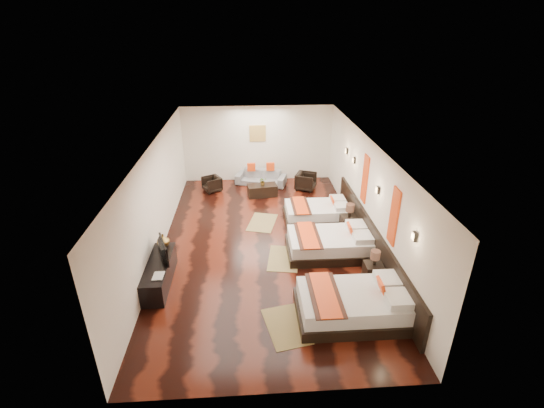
{
  "coord_description": "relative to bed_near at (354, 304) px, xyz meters",
  "views": [
    {
      "loc": [
        -0.4,
        -9.09,
        5.53
      ],
      "look_at": [
        0.22,
        0.16,
        1.1
      ],
      "focal_mm": 25.41,
      "sensor_mm": 36.0,
      "label": 1
    }
  ],
  "objects": [
    {
      "name": "orange_panel_b",
      "position": [
        1.03,
        3.32,
        1.4
      ],
      "size": [
        0.04,
        0.4,
        1.3
      ],
      "primitive_type": "cube",
      "color": "#D86014",
      "rests_on": "right_wall"
    },
    {
      "name": "left_wall",
      "position": [
        -4.45,
        3.02,
        1.1
      ],
      "size": [
        0.01,
        9.5,
        2.8
      ],
      "primitive_type": "cube",
      "color": "silver",
      "rests_on": "floor"
    },
    {
      "name": "armchair_right",
      "position": [
        -0.02,
        6.65,
        0.01
      ],
      "size": [
        0.88,
        0.87,
        0.62
      ],
      "primitive_type": "imported",
      "rotation": [
        0.0,
        0.0,
        1.17
      ],
      "color": "black",
      "rests_on": "floor"
    },
    {
      "name": "nightstand_b",
      "position": [
        0.75,
        3.46,
        0.01
      ],
      "size": [
        0.45,
        0.45,
        0.89
      ],
      "color": "black",
      "rests_on": "floor"
    },
    {
      "name": "sconce_lounge",
      "position": [
        1.01,
        5.32,
        1.55
      ],
      "size": [
        0.07,
        0.12,
        0.18
      ],
      "color": "black",
      "rests_on": "right_wall"
    },
    {
      "name": "bed_mid",
      "position": [
        -0.0,
        2.4,
        -0.01
      ],
      "size": [
        2.2,
        1.38,
        0.84
      ],
      "color": "black",
      "rests_on": "floor"
    },
    {
      "name": "book",
      "position": [
        -4.2,
        0.87,
        0.27
      ],
      "size": [
        0.24,
        0.31,
        0.03
      ],
      "primitive_type": "imported",
      "rotation": [
        0.0,
        0.0,
        -0.02
      ],
      "color": "black",
      "rests_on": "tv_console"
    },
    {
      "name": "nightstand_a",
      "position": [
        0.75,
        1.14,
        -0.01
      ],
      "size": [
        0.41,
        0.41,
        0.82
      ],
      "color": "black",
      "rests_on": "floor"
    },
    {
      "name": "gold_artwork",
      "position": [
        -1.7,
        7.75,
        1.5
      ],
      "size": [
        0.6,
        0.04,
        0.6
      ],
      "primitive_type": "cube",
      "color": "#AD873F",
      "rests_on": "back_wall"
    },
    {
      "name": "coffee_table",
      "position": [
        -1.61,
        6.19,
        -0.1
      ],
      "size": [
        1.06,
        0.63,
        0.4
      ],
      "primitive_type": "cube",
      "rotation": [
        0.0,
        0.0,
        0.14
      ],
      "color": "black",
      "rests_on": "floor"
    },
    {
      "name": "jute_mat_near",
      "position": [
        -1.42,
        -0.22,
        -0.29
      ],
      "size": [
        0.98,
        1.33,
        0.01
      ],
      "primitive_type": "cube",
      "rotation": [
        0.0,
        0.0,
        0.21
      ],
      "color": "olive",
      "rests_on": "floor"
    },
    {
      "name": "figurine",
      "position": [
        -4.2,
        2.13,
        0.41
      ],
      "size": [
        0.38,
        0.38,
        0.32
      ],
      "primitive_type": "imported",
      "rotation": [
        0.0,
        0.0,
        -0.27
      ],
      "color": "brown",
      "rests_on": "tv_console"
    },
    {
      "name": "armchair_left",
      "position": [
        -3.39,
        6.71,
        -0.03
      ],
      "size": [
        0.79,
        0.79,
        0.54
      ],
      "primitive_type": "imported",
      "rotation": [
        0.0,
        0.0,
        -1.07
      ],
      "color": "black",
      "rests_on": "floor"
    },
    {
      "name": "orange_panel_a",
      "position": [
        1.03,
        1.12,
        1.4
      ],
      "size": [
        0.04,
        0.4,
        1.3
      ],
      "primitive_type": "cube",
      "color": "#D86014",
      "rests_on": "right_wall"
    },
    {
      "name": "bed_near",
      "position": [
        0.0,
        0.0,
        0.0
      ],
      "size": [
        2.29,
        1.44,
        0.87
      ],
      "color": "black",
      "rests_on": "floor"
    },
    {
      "name": "floor",
      "position": [
        -1.7,
        3.02,
        -0.3
      ],
      "size": [
        5.5,
        9.5,
        0.01
      ],
      "primitive_type": "cube",
      "color": "black",
      "rests_on": "ground"
    },
    {
      "name": "sconce_near",
      "position": [
        1.01,
        0.02,
        1.55
      ],
      "size": [
        0.07,
        0.12,
        0.18
      ],
      "color": "black",
      "rests_on": "right_wall"
    },
    {
      "name": "jute_mat_far",
      "position": [
        -1.7,
        4.19,
        -0.29
      ],
      "size": [
        1.03,
        1.35,
        0.01
      ],
      "primitive_type": "cube",
      "rotation": [
        0.0,
        0.0,
        -0.25
      ],
      "color": "olive",
      "rests_on": "floor"
    },
    {
      "name": "table_plant",
      "position": [
        -1.59,
        6.21,
        0.24
      ],
      "size": [
        0.3,
        0.28,
        0.28
      ],
      "primitive_type": "imported",
      "rotation": [
        0.0,
        0.0,
        0.33
      ],
      "color": "#285D1F",
      "rests_on": "coffee_table"
    },
    {
      "name": "right_wall",
      "position": [
        1.05,
        3.02,
        1.1
      ],
      "size": [
        0.01,
        9.5,
        2.8
      ],
      "primitive_type": "cube",
      "color": "silver",
      "rests_on": "floor"
    },
    {
      "name": "tv_console",
      "position": [
        -4.2,
        1.39,
        -0.02
      ],
      "size": [
        0.5,
        1.8,
        0.55
      ],
      "primitive_type": "cube",
      "color": "black",
      "rests_on": "floor"
    },
    {
      "name": "jute_mat_mid",
      "position": [
        -1.25,
        2.2,
        -0.29
      ],
      "size": [
        0.92,
        1.3,
        0.01
      ],
      "primitive_type": "cube",
      "rotation": [
        0.0,
        0.0,
        -0.15
      ],
      "color": "olive",
      "rests_on": "floor"
    },
    {
      "name": "sofa",
      "position": [
        -1.61,
        7.24,
        -0.03
      ],
      "size": [
        1.96,
        1.22,
        0.53
      ],
      "primitive_type": "imported",
      "rotation": [
        0.0,
        0.0,
        -0.3
      ],
      "color": "gray",
      "rests_on": "floor"
    },
    {
      "name": "headboard_panel",
      "position": [
        1.01,
        2.22,
        0.15
      ],
      "size": [
        0.08,
        6.6,
        0.9
      ],
      "primitive_type": "cube",
      "color": "black",
      "rests_on": "floor"
    },
    {
      "name": "back_wall",
      "position": [
        -1.7,
        7.77,
        1.1
      ],
      "size": [
        5.5,
        0.01,
        2.8
      ],
      "primitive_type": "cube",
      "color": "silver",
      "rests_on": "floor"
    },
    {
      "name": "ceiling",
      "position": [
        -1.7,
        3.02,
        2.5
      ],
      "size": [
        5.5,
        9.5,
        0.01
      ],
      "primitive_type": "cube",
      "color": "white",
      "rests_on": "floor"
    },
    {
      "name": "sconce_far",
      "position": [
        1.01,
        4.42,
        1.55
      ],
      "size": [
        0.07,
        0.12,
        0.18
      ],
      "color": "black",
      "rests_on": "right_wall"
    },
    {
      "name": "bed_far",
      "position": [
        -0.0,
        4.27,
        -0.04
      ],
      "size": [
        1.96,
        1.24,
        0.75
      ],
      "color": "black",
      "rests_on": "floor"
    },
    {
      "name": "tv",
      "position": [
        -4.15,
        1.54,
        0.49
      ],
      "size": [
        0.4,
        0.81,
        0.48
      ],
      "primitive_type": "imported",
      "rotation": [
        0.0,
        0.0,
        1.94
      ],
      "color": "black",
      "rests_on": "tv_console"
    },
    {
      "name": "sconce_mid",
      "position": [
        1.01,
        2.22,
        1.55
      ],
      "size": [
        0.07,
        0.12,
        0.18
      ],
      "color": "black",
      "rests_on": "right_wall"
    }
  ]
}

